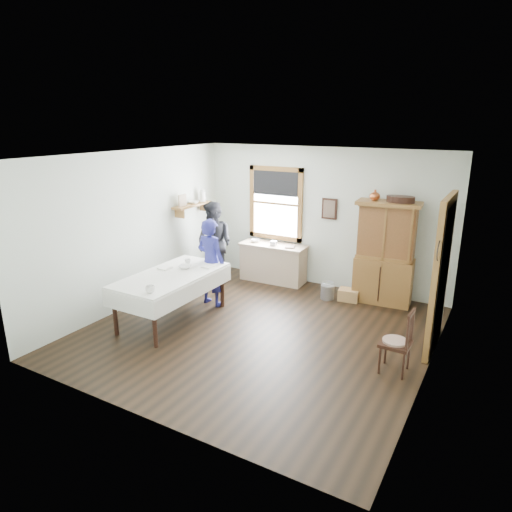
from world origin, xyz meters
name	(u,v)px	position (x,y,z in m)	size (l,w,h in m)	color
room	(259,249)	(0.00, 0.00, 1.35)	(5.01, 5.01, 2.70)	black
window	(276,199)	(-1.00, 2.47, 1.63)	(1.18, 0.07, 1.48)	white
doorway	(442,271)	(2.46, 0.85, 1.16)	(0.09, 1.14, 2.22)	#483D33
wall_shelf	(193,203)	(-2.37, 1.54, 1.57)	(0.24, 1.00, 0.44)	#905D2C
framed_picture	(329,209)	(0.15, 2.46, 1.55)	(0.30, 0.04, 0.40)	#321A11
rug_beater	(440,241)	(2.45, 0.30, 1.72)	(0.27, 0.27, 0.01)	black
work_counter	(273,263)	(-0.90, 2.19, 0.39)	(1.35, 0.51, 0.77)	tan
china_hutch	(385,253)	(1.34, 2.17, 0.92)	(1.08, 0.51, 1.84)	#905D2C
dining_table	(172,297)	(-1.45, -0.31, 0.40)	(1.05, 1.99, 0.79)	white
spindle_chair	(396,341)	(2.12, -0.13, 0.44)	(0.41, 0.41, 0.89)	#321A11
pail	(327,292)	(0.43, 1.81, 0.13)	(0.25, 0.25, 0.27)	#9B9EA4
wicker_basket	(349,295)	(0.80, 1.93, 0.11)	(0.36, 0.26, 0.21)	#AD7A4E
woman_blue	(211,265)	(-1.27, 0.56, 0.72)	(0.53, 0.35, 1.45)	navy
figure_dark	(215,246)	(-1.87, 1.52, 0.76)	(0.74, 0.58, 1.53)	black
table_cup_a	(150,289)	(-1.17, -1.10, 0.85)	(0.13, 0.13, 0.11)	white
table_cup_b	(188,262)	(-1.52, 0.22, 0.84)	(0.10, 0.10, 0.10)	white
table_bowl	(185,267)	(-1.43, 0.04, 0.82)	(0.23, 0.23, 0.06)	white
counter_book	(285,246)	(-0.61, 2.15, 0.78)	(0.15, 0.21, 0.02)	brown
counter_bowl	(255,241)	(-1.30, 2.16, 0.80)	(0.18, 0.18, 0.06)	white
shelf_bowl	(194,202)	(-2.37, 1.55, 1.60)	(0.22, 0.22, 0.05)	white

